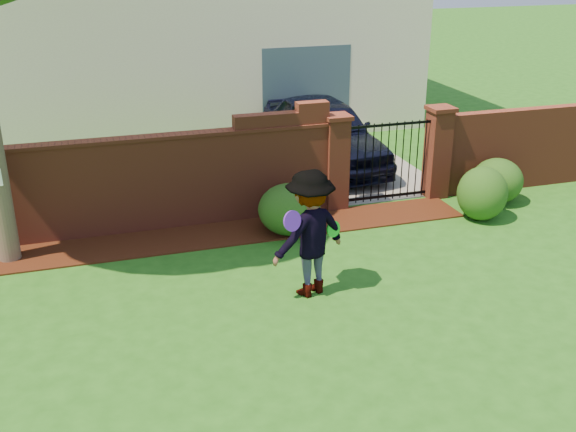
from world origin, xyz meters
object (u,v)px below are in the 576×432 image
object	(u,v)px
car	(329,135)
frisbee_purple	(292,221)
frisbee_green	(333,229)
man	(311,234)

from	to	relation	value
car	frisbee_purple	world-z (taller)	car
frisbee_purple	frisbee_green	world-z (taller)	frisbee_purple
frisbee_green	frisbee_purple	bearing A→B (deg)	-157.71
man	frisbee_purple	distance (m)	0.56
car	man	world-z (taller)	man
man	frisbee_purple	xyz separation A→B (m)	(-0.37, -0.24, 0.35)
car	frisbee_green	distance (m)	5.88
man	frisbee_purple	bearing A→B (deg)	12.69
car	man	xyz separation A→B (m)	(-2.37, -5.59, 0.18)
man	frisbee_green	bearing A→B (deg)	169.25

